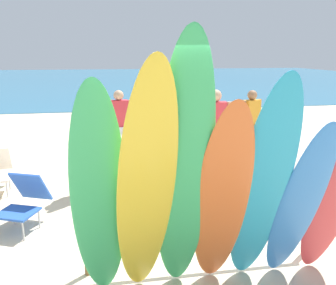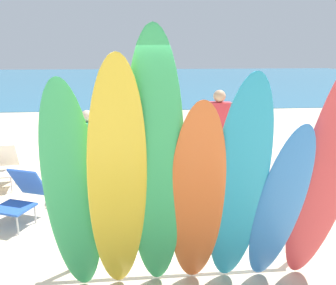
# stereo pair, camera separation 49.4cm
# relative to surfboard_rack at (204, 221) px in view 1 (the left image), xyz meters

# --- Properties ---
(ground) EXTENTS (60.00, 60.00, 0.00)m
(ground) POSITION_rel_surfboard_rack_xyz_m (0.00, 14.00, -0.55)
(ground) COLOR beige
(ocean_water) EXTENTS (60.00, 40.00, 0.02)m
(ocean_water) POSITION_rel_surfboard_rack_xyz_m (0.00, 31.77, -0.54)
(ocean_water) COLOR teal
(ocean_water) RESTS_ON ground
(surfboard_rack) EXTENTS (2.81, 0.07, 0.70)m
(surfboard_rack) POSITION_rel_surfboard_rack_xyz_m (0.00, 0.00, 0.00)
(surfboard_rack) COLOR brown
(surfboard_rack) RESTS_ON ground
(surfboard_green_0) EXTENTS (0.50, 0.78, 2.29)m
(surfboard_green_0) POSITION_rel_surfboard_rack_xyz_m (-1.17, -0.63, 0.60)
(surfboard_green_0) COLOR #38B266
(surfboard_green_0) RESTS_ON ground
(surfboard_yellow_1) EXTENTS (0.61, 1.07, 2.47)m
(surfboard_yellow_1) POSITION_rel_surfboard_rack_xyz_m (-0.76, -0.74, 0.69)
(surfboard_yellow_1) COLOR yellow
(surfboard_yellow_1) RESTS_ON ground
(surfboard_green_2) EXTENTS (0.60, 1.06, 2.67)m
(surfboard_green_2) POSITION_rel_surfboard_rack_xyz_m (-0.41, -0.72, 0.79)
(surfboard_green_2) COLOR #38B266
(surfboard_green_2) RESTS_ON ground
(surfboard_orange_3) EXTENTS (0.60, 0.94, 2.11)m
(surfboard_orange_3) POSITION_rel_surfboard_rack_xyz_m (-0.02, -0.67, 0.51)
(surfboard_orange_3) COLOR orange
(surfboard_orange_3) RESTS_ON ground
(surfboard_teal_4) EXTENTS (0.59, 1.02, 2.34)m
(surfboard_teal_4) POSITION_rel_surfboard_rack_xyz_m (0.36, -0.71, 0.62)
(surfboard_teal_4) COLOR #289EC6
(surfboard_teal_4) RESTS_ON ground
(surfboard_blue_5) EXTENTS (0.50, 0.84, 1.90)m
(surfboard_blue_5) POSITION_rel_surfboard_rack_xyz_m (0.79, -0.65, 0.41)
(surfboard_blue_5) COLOR #337AD1
(surfboard_blue_5) RESTS_ON ground
(beachgoer_midbeach) EXTENTS (0.62, 0.26, 1.64)m
(beachgoer_midbeach) POSITION_rel_surfboard_rack_xyz_m (-0.76, 4.37, 0.40)
(beachgoer_midbeach) COLOR tan
(beachgoer_midbeach) RESTS_ON ground
(beachgoer_strolling) EXTENTS (0.39, 0.55, 1.49)m
(beachgoer_strolling) POSITION_rel_surfboard_rack_xyz_m (-1.39, 2.47, 0.31)
(beachgoer_strolling) COLOR beige
(beachgoer_strolling) RESTS_ON ground
(beachgoer_near_rack) EXTENTS (0.56, 0.37, 1.62)m
(beachgoer_near_rack) POSITION_rel_surfboard_rack_xyz_m (2.24, 4.03, 0.39)
(beachgoer_near_rack) COLOR #9E704C
(beachgoer_near_rack) RESTS_ON ground
(beachgoer_photographing) EXTENTS (0.44, 0.61, 1.68)m
(beachgoer_photographing) POSITION_rel_surfboard_rack_xyz_m (0.11, 5.34, 0.43)
(beachgoer_photographing) COLOR tan
(beachgoer_photographing) RESTS_ON ground
(beachgoer_by_water) EXTENTS (0.65, 0.32, 1.75)m
(beachgoer_by_water) POSITION_rel_surfboard_rack_xyz_m (1.07, 3.09, 0.46)
(beachgoer_by_water) COLOR tan
(beachgoer_by_water) RESTS_ON ground
(beach_chair_blue) EXTENTS (0.76, 0.89, 0.78)m
(beach_chair_blue) POSITION_rel_surfboard_rack_xyz_m (-2.26, 1.36, -0.13)
(beach_chair_blue) COLOR #B7B7BC
(beach_chair_blue) RESTS_ON ground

